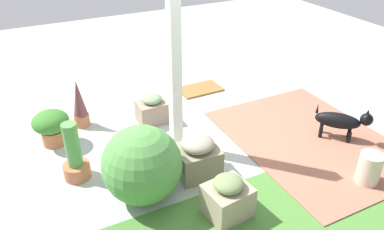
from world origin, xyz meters
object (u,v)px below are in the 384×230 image
at_px(stone_planter_nearest, 153,110).
at_px(dog, 342,121).
at_px(porch_pillar, 175,63).
at_px(round_shrub, 142,165).
at_px(stone_planter_mid, 197,157).
at_px(terracotta_pot_spiky, 79,105).
at_px(stone_planter_far, 228,197).
at_px(terracotta_pot_broad, 51,125).
at_px(terracotta_pot_tall, 75,159).
at_px(doormat, 200,89).
at_px(ceramic_urn, 369,169).

bearing_deg(stone_planter_nearest, dog, 142.93).
xyz_separation_m(porch_pillar, round_shrub, (0.68, 0.67, -0.72)).
xyz_separation_m(stone_planter_nearest, stone_planter_mid, (-0.02, 1.29, 0.05)).
distance_m(round_shrub, terracotta_pot_spiky, 1.72).
distance_m(porch_pillar, stone_planter_nearest, 1.17).
bearing_deg(stone_planter_far, terracotta_pot_broad, -56.99).
relative_size(terracotta_pot_tall, dog, 1.18).
relative_size(porch_pillar, terracotta_pot_spiky, 3.36).
distance_m(round_shrub, terracotta_pot_broad, 1.58).
distance_m(stone_planter_nearest, terracotta_pot_spiky, 0.97).
height_order(stone_planter_nearest, doormat, stone_planter_nearest).
bearing_deg(stone_planter_mid, dog, 174.34).
bearing_deg(terracotta_pot_tall, round_shrub, 131.44).
relative_size(terracotta_pot_spiky, dog, 1.15).
bearing_deg(stone_planter_nearest, terracotta_pot_spiky, -20.28).
bearing_deg(stone_planter_nearest, round_shrub, 64.94).
height_order(stone_planter_far, terracotta_pot_tall, terracotta_pot_tall).
bearing_deg(stone_planter_nearest, porch_pillar, 93.02).
relative_size(ceramic_urn, doormat, 0.55).
bearing_deg(round_shrub, ceramic_urn, 158.50).
relative_size(dog, ceramic_urn, 1.58).
bearing_deg(terracotta_pot_broad, dog, 154.93).
height_order(porch_pillar, ceramic_urn, porch_pillar).
height_order(stone_planter_mid, dog, stone_planter_mid).
distance_m(stone_planter_far, terracotta_pot_broad, 2.41).
height_order(porch_pillar, stone_planter_far, porch_pillar).
xyz_separation_m(terracotta_pot_spiky, doormat, (-1.93, -0.24, -0.30)).
distance_m(stone_planter_nearest, ceramic_urn, 2.76).
bearing_deg(round_shrub, terracotta_pot_spiky, -81.40).
height_order(terracotta_pot_spiky, ceramic_urn, terracotta_pot_spiky).
height_order(terracotta_pot_spiky, dog, terracotta_pot_spiky).
relative_size(round_shrub, doormat, 1.20).
xyz_separation_m(porch_pillar, terracotta_pot_tall, (1.23, 0.04, -0.87)).
distance_m(porch_pillar, round_shrub, 1.19).
distance_m(round_shrub, doormat, 2.59).
relative_size(terracotta_pot_spiky, doormat, 0.99).
height_order(porch_pillar, dog, porch_pillar).
bearing_deg(stone_planter_mid, stone_planter_nearest, -89.02).
distance_m(terracotta_pot_broad, ceramic_urn, 3.71).
relative_size(stone_planter_mid, terracotta_pot_tall, 0.71).
height_order(stone_planter_mid, terracotta_pot_tall, terracotta_pot_tall).
bearing_deg(stone_planter_mid, doormat, -118.54).
height_order(terracotta_pot_broad, dog, dog).
relative_size(terracotta_pot_tall, ceramic_urn, 1.87).
height_order(round_shrub, terracotta_pot_tall, round_shrub).
distance_m(porch_pillar, doormat, 1.96).
xyz_separation_m(stone_planter_far, terracotta_pot_tall, (1.19, -1.22, 0.05)).
bearing_deg(doormat, terracotta_pot_spiky, 7.04).
height_order(stone_planter_nearest, stone_planter_far, stone_planter_far).
relative_size(terracotta_pot_broad, ceramic_urn, 1.23).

